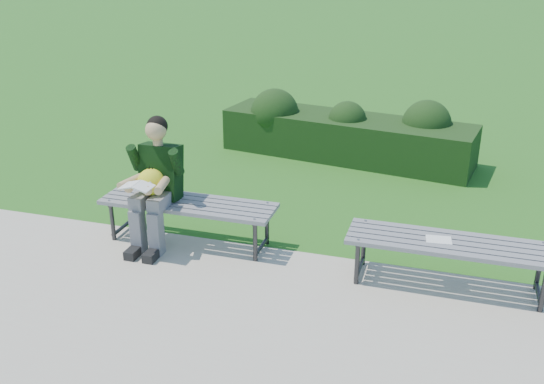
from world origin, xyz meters
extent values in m
plane|color=#217814|center=(0.00, 0.00, 0.00)|extent=(80.00, 80.00, 0.00)
cube|color=#B6AA98|center=(0.00, -1.75, 0.01)|extent=(30.00, 3.50, 0.02)
cube|color=#1A4115|center=(0.49, 3.09, 0.30)|extent=(3.70, 1.47, 0.60)
sphere|color=#1A4115|center=(-0.61, 3.14, 0.57)|extent=(0.82, 0.82, 0.71)
sphere|color=#1A4115|center=(0.50, 3.05, 0.57)|extent=(0.62, 0.62, 0.54)
sphere|color=#1A4115|center=(1.60, 3.15, 0.57)|extent=(0.78, 0.78, 0.68)
cube|color=slate|center=(-0.54, -0.32, 0.45)|extent=(1.80, 0.08, 0.04)
cube|color=slate|center=(-0.54, -0.22, 0.45)|extent=(1.80, 0.08, 0.04)
cube|color=slate|center=(-0.54, -0.12, 0.45)|extent=(1.80, 0.09, 0.04)
cube|color=slate|center=(-0.54, -0.01, 0.45)|extent=(1.80, 0.09, 0.04)
cube|color=slate|center=(-0.54, 0.09, 0.45)|extent=(1.80, 0.09, 0.04)
cylinder|color=#2D2D30|center=(-1.32, -0.31, 0.23)|extent=(0.04, 0.04, 0.41)
cylinder|color=#2D2D30|center=(-1.32, 0.07, 0.23)|extent=(0.04, 0.04, 0.41)
cylinder|color=#2D2D30|center=(-1.32, -0.12, 0.41)|extent=(0.04, 0.42, 0.04)
cylinder|color=#2D2D30|center=(-1.32, -0.12, 0.08)|extent=(0.04, 0.42, 0.04)
cylinder|color=gray|center=(-1.32, -0.32, 0.47)|extent=(0.02, 0.02, 0.01)
cylinder|color=gray|center=(-1.32, 0.09, 0.47)|extent=(0.02, 0.02, 0.01)
cylinder|color=#2D2D30|center=(0.24, -0.31, 0.23)|extent=(0.04, 0.04, 0.41)
cylinder|color=#2D2D30|center=(0.24, 0.07, 0.23)|extent=(0.04, 0.04, 0.41)
cylinder|color=#2D2D30|center=(0.24, -0.12, 0.41)|extent=(0.04, 0.42, 0.04)
cylinder|color=#2D2D30|center=(0.24, -0.12, 0.08)|extent=(0.04, 0.42, 0.04)
cylinder|color=gray|center=(0.24, -0.32, 0.47)|extent=(0.02, 0.02, 0.01)
cylinder|color=gray|center=(0.24, 0.09, 0.47)|extent=(0.02, 0.02, 0.01)
cube|color=slate|center=(2.03, -0.46, 0.45)|extent=(1.80, 0.08, 0.04)
cube|color=slate|center=(2.03, -0.36, 0.45)|extent=(1.80, 0.08, 0.04)
cube|color=slate|center=(2.03, -0.26, 0.45)|extent=(1.80, 0.08, 0.04)
cube|color=slate|center=(2.03, -0.15, 0.45)|extent=(1.80, 0.09, 0.04)
cube|color=slate|center=(2.03, -0.05, 0.45)|extent=(1.80, 0.09, 0.04)
cylinder|color=#2D2D30|center=(1.25, -0.45, 0.23)|extent=(0.04, 0.04, 0.41)
cylinder|color=#2D2D30|center=(1.25, -0.07, 0.23)|extent=(0.04, 0.04, 0.41)
cylinder|color=#2D2D30|center=(1.25, -0.26, 0.41)|extent=(0.04, 0.42, 0.04)
cylinder|color=#2D2D30|center=(1.25, -0.26, 0.08)|extent=(0.04, 0.42, 0.04)
cylinder|color=gray|center=(1.25, -0.46, 0.47)|extent=(0.02, 0.02, 0.01)
cylinder|color=gray|center=(1.25, -0.05, 0.47)|extent=(0.02, 0.02, 0.01)
cylinder|color=#2D2D30|center=(2.81, -0.45, 0.23)|extent=(0.04, 0.04, 0.41)
cylinder|color=#2D2D30|center=(2.81, -0.07, 0.23)|extent=(0.04, 0.04, 0.41)
cylinder|color=#2D2D30|center=(2.81, -0.26, 0.08)|extent=(0.04, 0.42, 0.04)
cylinder|color=gray|center=(2.81, -0.05, 0.47)|extent=(0.02, 0.02, 0.01)
cube|color=gray|center=(-0.94, -0.28, 0.54)|extent=(0.14, 0.42, 0.13)
cube|color=gray|center=(-0.74, -0.28, 0.54)|extent=(0.14, 0.42, 0.13)
cube|color=gray|center=(-0.94, -0.46, 0.24)|extent=(0.12, 0.13, 0.45)
cube|color=gray|center=(-0.74, -0.46, 0.24)|extent=(0.12, 0.13, 0.45)
cube|color=black|center=(-0.94, -0.56, 0.07)|extent=(0.11, 0.26, 0.09)
cube|color=black|center=(-0.74, -0.56, 0.07)|extent=(0.11, 0.26, 0.09)
cube|color=black|center=(-0.84, -0.08, 0.75)|extent=(0.40, 0.30, 0.59)
cylinder|color=tan|center=(-0.84, -0.10, 1.07)|extent=(0.10, 0.10, 0.08)
sphere|color=tan|center=(-0.84, -0.12, 1.20)|extent=(0.21, 0.21, 0.21)
sphere|color=black|center=(-0.84, -0.09, 1.23)|extent=(0.21, 0.21, 0.21)
cylinder|color=black|center=(-1.07, -0.18, 0.91)|extent=(0.10, 0.21, 0.30)
cylinder|color=black|center=(-0.61, -0.18, 0.91)|extent=(0.10, 0.21, 0.30)
cylinder|color=tan|center=(-1.01, -0.40, 0.74)|extent=(0.14, 0.31, 0.08)
cylinder|color=tan|center=(-0.67, -0.40, 0.74)|extent=(0.14, 0.31, 0.08)
sphere|color=tan|center=(-0.94, -0.56, 0.74)|extent=(0.09, 0.09, 0.09)
sphere|color=tan|center=(-0.74, -0.56, 0.74)|extent=(0.09, 0.09, 0.09)
sphere|color=#D6CA0E|center=(-0.84, -0.30, 0.72)|extent=(0.27, 0.27, 0.27)
cone|color=orange|center=(-0.84, -0.41, 0.71)|extent=(0.08, 0.08, 0.08)
cone|color=black|center=(-0.86, -0.29, 0.85)|extent=(0.03, 0.05, 0.08)
cone|color=black|center=(-0.83, -0.28, 0.85)|extent=(0.03, 0.04, 0.07)
sphere|color=white|center=(-0.89, -0.39, 0.75)|extent=(0.05, 0.05, 0.05)
sphere|color=white|center=(-0.80, -0.39, 0.75)|extent=(0.05, 0.05, 0.05)
cube|color=white|center=(-0.92, -0.58, 0.79)|extent=(0.15, 0.20, 0.05)
cube|color=white|center=(-0.77, -0.58, 0.79)|extent=(0.15, 0.20, 0.05)
cube|color=white|center=(1.93, -0.26, 0.47)|extent=(0.24, 0.18, 0.01)
camera|label=1|loc=(1.92, -5.26, 2.88)|focal=40.00mm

